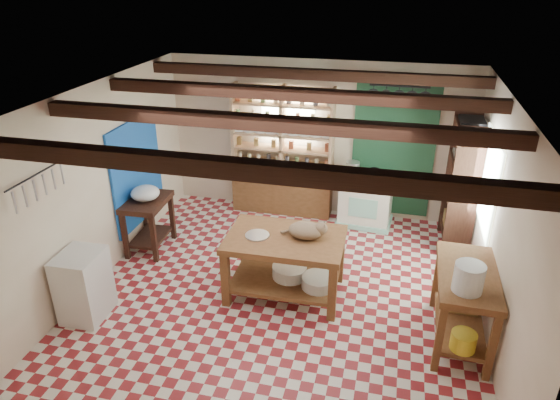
% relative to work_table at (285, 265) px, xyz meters
% --- Properties ---
extents(floor, '(5.00, 5.00, 0.02)m').
position_rel_work_table_xyz_m(floor, '(-0.04, 0.05, -0.43)').
color(floor, maroon).
rests_on(floor, ground).
extents(ceiling, '(5.00, 5.00, 0.02)m').
position_rel_work_table_xyz_m(ceiling, '(-0.04, 0.05, 2.18)').
color(ceiling, '#47484C').
rests_on(ceiling, wall_back).
extents(wall_back, '(5.00, 0.04, 2.60)m').
position_rel_work_table_xyz_m(wall_back, '(-0.04, 2.55, 0.88)').
color(wall_back, beige).
rests_on(wall_back, floor).
extents(wall_front, '(5.00, 0.04, 2.60)m').
position_rel_work_table_xyz_m(wall_front, '(-0.04, -2.45, 0.88)').
color(wall_front, beige).
rests_on(wall_front, floor).
extents(wall_left, '(0.04, 5.00, 2.60)m').
position_rel_work_table_xyz_m(wall_left, '(-2.54, 0.05, 0.88)').
color(wall_left, beige).
rests_on(wall_left, floor).
extents(wall_right, '(0.04, 5.00, 2.60)m').
position_rel_work_table_xyz_m(wall_right, '(2.46, 0.05, 0.88)').
color(wall_right, beige).
rests_on(wall_right, floor).
extents(ceiling_beams, '(5.00, 3.80, 0.15)m').
position_rel_work_table_xyz_m(ceiling_beams, '(-0.04, 0.05, 2.06)').
color(ceiling_beams, '#351B12').
rests_on(ceiling_beams, ceiling).
extents(blue_wall_patch, '(0.04, 1.40, 1.60)m').
position_rel_work_table_xyz_m(blue_wall_patch, '(-2.51, 0.95, 0.68)').
color(blue_wall_patch, '#1752AF').
rests_on(blue_wall_patch, wall_left).
extents(green_wall_patch, '(1.30, 0.04, 2.30)m').
position_rel_work_table_xyz_m(green_wall_patch, '(1.21, 2.52, 0.83)').
color(green_wall_patch, '#1A4329').
rests_on(green_wall_patch, wall_back).
extents(window_back, '(0.90, 0.02, 0.80)m').
position_rel_work_table_xyz_m(window_back, '(-0.54, 2.53, 1.28)').
color(window_back, silver).
rests_on(window_back, wall_back).
extents(window_right, '(0.02, 1.30, 1.20)m').
position_rel_work_table_xyz_m(window_right, '(2.44, 1.05, 0.98)').
color(window_right, silver).
rests_on(window_right, wall_right).
extents(utensil_rail, '(0.06, 0.90, 0.28)m').
position_rel_work_table_xyz_m(utensil_rail, '(-2.48, -1.15, 1.36)').
color(utensil_rail, black).
rests_on(utensil_rail, wall_left).
extents(pot_rack, '(0.86, 0.12, 0.36)m').
position_rel_work_table_xyz_m(pot_rack, '(1.21, 2.10, 1.76)').
color(pot_rack, black).
rests_on(pot_rack, ceiling).
extents(shelving_unit, '(1.70, 0.34, 2.20)m').
position_rel_work_table_xyz_m(shelving_unit, '(-0.59, 2.36, 0.68)').
color(shelving_unit, tan).
rests_on(shelving_unit, floor).
extents(tall_rack, '(0.40, 0.86, 2.00)m').
position_rel_work_table_xyz_m(tall_rack, '(2.24, 1.85, 0.58)').
color(tall_rack, '#351B12').
rests_on(tall_rack, floor).
extents(work_table, '(1.49, 1.00, 0.84)m').
position_rel_work_table_xyz_m(work_table, '(0.00, 0.00, 0.00)').
color(work_table, brown).
rests_on(work_table, floor).
extents(stove, '(0.88, 0.63, 0.82)m').
position_rel_work_table_xyz_m(stove, '(0.85, 2.20, -0.01)').
color(stove, white).
rests_on(stove, floor).
extents(prep_table, '(0.59, 0.83, 0.82)m').
position_rel_work_table_xyz_m(prep_table, '(-2.24, 0.64, -0.01)').
color(prep_table, '#351B12').
rests_on(prep_table, floor).
extents(white_cabinet, '(0.50, 0.59, 0.86)m').
position_rel_work_table_xyz_m(white_cabinet, '(-2.26, -1.02, 0.01)').
color(white_cabinet, silver).
rests_on(white_cabinet, floor).
extents(right_counter, '(0.66, 1.28, 0.91)m').
position_rel_work_table_xyz_m(right_counter, '(2.14, -0.42, 0.04)').
color(right_counter, brown).
rests_on(right_counter, floor).
extents(cat, '(0.49, 0.41, 0.20)m').
position_rel_work_table_xyz_m(cat, '(0.25, 0.05, 0.52)').
color(cat, '#927355').
rests_on(cat, work_table).
extents(steel_tray, '(0.31, 0.31, 0.02)m').
position_rel_work_table_xyz_m(steel_tray, '(-0.35, -0.06, 0.43)').
color(steel_tray, '#B4B5BC').
rests_on(steel_tray, work_table).
extents(basin_large, '(0.46, 0.46, 0.16)m').
position_rel_work_table_xyz_m(basin_large, '(0.05, 0.05, -0.12)').
color(basin_large, silver).
rests_on(basin_large, work_table).
extents(basin_small, '(0.43, 0.43, 0.15)m').
position_rel_work_table_xyz_m(basin_small, '(0.45, -0.09, -0.12)').
color(basin_small, silver).
rests_on(basin_small, work_table).
extents(kettle_left, '(0.24, 0.24, 0.25)m').
position_rel_work_table_xyz_m(kettle_left, '(0.60, 2.22, 0.53)').
color(kettle_left, '#B4B5BC').
rests_on(kettle_left, stove).
extents(kettle_right, '(0.16, 0.16, 0.18)m').
position_rel_work_table_xyz_m(kettle_right, '(0.95, 2.19, 0.49)').
color(kettle_right, black).
rests_on(kettle_right, stove).
extents(enamel_bowl, '(0.44, 0.44, 0.21)m').
position_rel_work_table_xyz_m(enamel_bowl, '(-2.24, 0.64, 0.50)').
color(enamel_bowl, silver).
rests_on(enamel_bowl, prep_table).
extents(white_bucket, '(0.31, 0.31, 0.31)m').
position_rel_work_table_xyz_m(white_bucket, '(2.08, -0.77, 0.64)').
color(white_bucket, silver).
rests_on(white_bucket, right_counter).
extents(wicker_basket, '(0.43, 0.35, 0.30)m').
position_rel_work_table_xyz_m(wicker_basket, '(2.15, -0.12, -0.03)').
color(wicker_basket, olive).
rests_on(wicker_basket, right_counter).
extents(yellow_tub, '(0.27, 0.27, 0.20)m').
position_rel_work_table_xyz_m(yellow_tub, '(2.13, -0.87, -0.08)').
color(yellow_tub, yellow).
rests_on(yellow_tub, right_counter).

